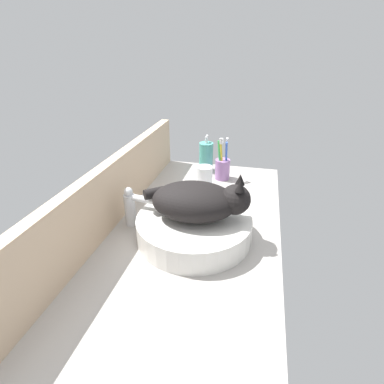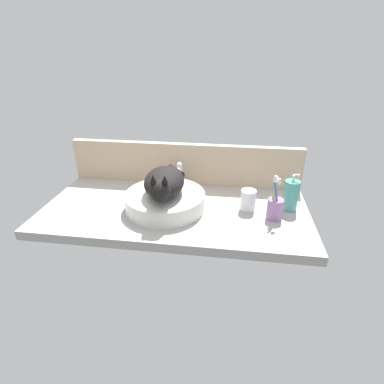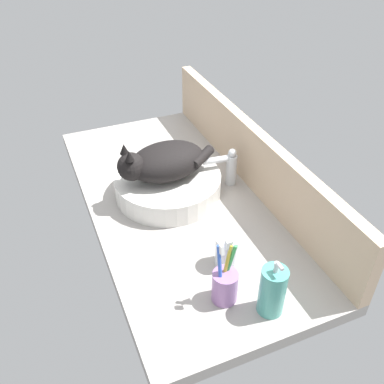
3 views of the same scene
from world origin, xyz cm
name	(u,v)px [view 3 (image 3 of 3)]	position (x,y,z in cm)	size (l,w,h in cm)	color
ground_plane	(178,204)	(0.00, 0.00, -2.00)	(116.97, 56.65, 4.00)	#9E9993
backsplash_panel	(252,156)	(0.00, 26.52, 10.49)	(116.97, 3.60, 20.97)	#CCAD8C
sink_basin	(168,185)	(-4.14, -1.99, 3.67)	(34.91, 34.91, 7.34)	silver
cat	(163,162)	(-3.95, -3.35, 13.10)	(19.02, 32.42, 14.00)	black
faucet	(228,166)	(-1.65, 18.83, 7.30)	(4.08, 11.86, 13.60)	silver
soap_dispenser	(272,291)	(49.96, 4.67, 6.82)	(6.42, 6.42, 16.74)	teal
toothbrush_cup	(225,284)	(42.51, -4.11, 5.05)	(6.50, 6.50, 18.70)	#996BA8
water_glass	(227,252)	(31.86, 1.82, 4.01)	(6.55, 6.55, 9.25)	white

